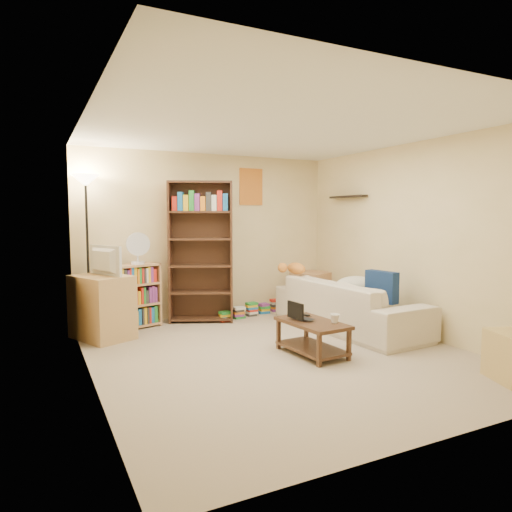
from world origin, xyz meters
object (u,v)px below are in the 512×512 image
at_px(sofa, 348,305).
at_px(tabby_cat, 294,268).
at_px(tall_bookshelf, 201,248).
at_px(desk_fan, 138,247).
at_px(side_table, 312,290).
at_px(mug, 335,318).
at_px(floor_lamp, 86,207).
at_px(tv_stand, 102,307).
at_px(television, 101,261).
at_px(short_bookshelf, 135,296).
at_px(coffee_table, 312,334).
at_px(laptop, 304,318).

xyz_separation_m(sofa, tabby_cat, (-0.35, 0.87, 0.43)).
relative_size(tall_bookshelf, desk_fan, 4.68).
distance_m(desk_fan, side_table, 3.00).
relative_size(mug, floor_lamp, 0.05).
relative_size(tv_stand, floor_lamp, 0.38).
xyz_separation_m(television, short_bookshelf, (0.48, 0.36, -0.55)).
xyz_separation_m(desk_fan, side_table, (2.89, 0.09, -0.82)).
bearing_deg(tv_stand, short_bookshelf, 12.46).
bearing_deg(tabby_cat, coffee_table, -114.31).
xyz_separation_m(laptop, floor_lamp, (-2.08, 2.12, 1.28)).
distance_m(sofa, side_table, 1.43).
height_order(mug, side_table, side_table).
bearing_deg(laptop, tv_stand, 27.77).
bearing_deg(television, laptop, -153.71).
xyz_separation_m(coffee_table, tall_bookshelf, (-0.57, 2.09, 0.85)).
distance_m(laptop, tv_stand, 2.57).
bearing_deg(coffee_table, tabby_cat, 61.16).
relative_size(mug, tall_bookshelf, 0.05).
relative_size(short_bookshelf, floor_lamp, 0.42).
bearing_deg(side_table, mug, -117.81).
relative_size(laptop, tall_bookshelf, 0.17).
distance_m(sofa, tall_bookshelf, 2.25).
relative_size(sofa, tall_bookshelf, 1.16).
distance_m(coffee_table, side_table, 2.58).
xyz_separation_m(mug, desk_fan, (-1.65, 2.25, 0.69)).
relative_size(tv_stand, short_bookshelf, 0.90).
relative_size(sofa, television, 3.73).
relative_size(tv_stand, tall_bookshelf, 0.39).
height_order(television, side_table, television).
distance_m(television, tall_bookshelf, 1.48).
relative_size(coffee_table, mug, 8.15).
height_order(sofa, mug, sofa).
bearing_deg(desk_fan, side_table, 1.86).
bearing_deg(tv_stand, mug, -65.79).
bearing_deg(short_bookshelf, tv_stand, -160.73).
bearing_deg(tall_bookshelf, sofa, -14.88).
height_order(sofa, side_table, sofa).
bearing_deg(side_table, laptop, -125.18).
xyz_separation_m(tabby_cat, coffee_table, (-0.74, -1.64, -0.53)).
xyz_separation_m(sofa, floor_lamp, (-3.20, 1.48, 1.34)).
bearing_deg(desk_fan, mug, -53.70).
relative_size(tabby_cat, tv_stand, 0.66).
bearing_deg(coffee_table, mug, -50.74).
distance_m(short_bookshelf, desk_fan, 0.68).
bearing_deg(floor_lamp, tabby_cat, -11.92).
relative_size(tv_stand, desk_fan, 1.83).
xyz_separation_m(laptop, tv_stand, (-1.98, 1.63, 0.01)).
distance_m(coffee_table, television, 2.77).
height_order(laptop, mug, mug).
relative_size(floor_lamp, side_table, 3.39).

